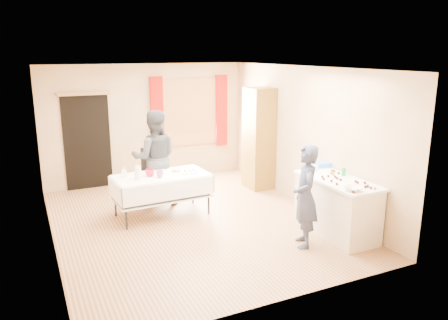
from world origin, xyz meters
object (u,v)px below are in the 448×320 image
counter (336,207)px  woman (155,158)px  chair (154,185)px  party_table (162,191)px  cabinet (259,139)px  girl (305,196)px

counter → woman: bearing=129.8°
woman → chair: bearing=-83.1°
party_table → chair: size_ratio=1.67×
counter → chair: (-2.15, 2.85, -0.15)m
chair → counter: bearing=-49.2°
chair → woman: size_ratio=0.57×
counter → woman: 3.44m
counter → party_table: (-2.27, 1.96, -0.01)m
cabinet → party_table: size_ratio=1.25×
cabinet → counter: (-0.10, -2.69, -0.61)m
cabinet → woman: bearing=-178.3°
party_table → girl: bearing=-56.4°
counter → girl: bearing=-169.1°
party_table → woman: 0.81m
counter → girl: (-0.71, -0.14, 0.32)m
girl → cabinet: bearing=-172.4°
counter → woman: woman is taller
chair → woman: bearing=-94.4°
chair → party_table: bearing=-93.9°
party_table → cabinet: bearing=14.0°
cabinet → party_table: bearing=-162.9°
cabinet → woman: size_ratio=1.18×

